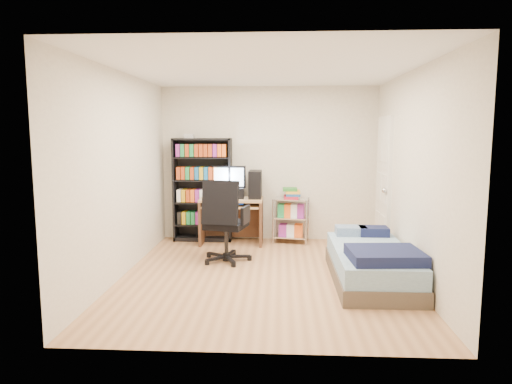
# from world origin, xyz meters

# --- Properties ---
(room) EXTENTS (3.58, 4.08, 2.58)m
(room) POSITION_xyz_m (0.00, 0.00, 1.25)
(room) COLOR tan
(room) RESTS_ON ground
(media_shelf) EXTENTS (0.94, 0.31, 1.74)m
(media_shelf) POSITION_xyz_m (-1.07, 1.84, 0.86)
(media_shelf) COLOR black
(media_shelf) RESTS_ON room
(computer_desk) EXTENTS (0.98, 0.57, 1.24)m
(computer_desk) POSITION_xyz_m (-0.48, 1.67, 0.67)
(computer_desk) COLOR tan
(computer_desk) RESTS_ON room
(office_chair) EXTENTS (0.81, 0.81, 1.14)m
(office_chair) POSITION_xyz_m (-0.56, 0.60, 0.36)
(office_chair) COLOR black
(office_chair) RESTS_ON room
(wire_cart) EXTENTS (0.60, 0.47, 0.88)m
(wire_cart) POSITION_xyz_m (0.37, 1.76, 0.58)
(wire_cart) COLOR silver
(wire_cart) RESTS_ON room
(bed) EXTENTS (0.90, 1.80, 0.51)m
(bed) POSITION_xyz_m (1.28, -0.14, 0.23)
(bed) COLOR brown
(bed) RESTS_ON room
(door) EXTENTS (0.12, 0.80, 2.00)m
(door) POSITION_xyz_m (1.72, 1.35, 1.00)
(door) COLOR silver
(door) RESTS_ON room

